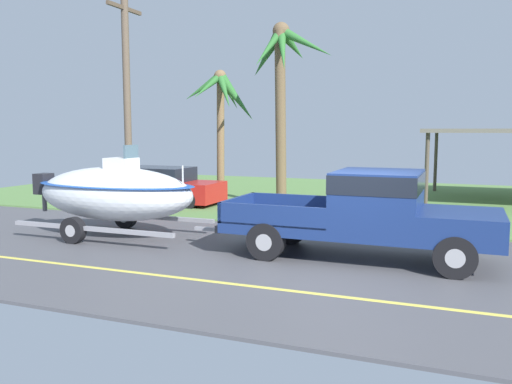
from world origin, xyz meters
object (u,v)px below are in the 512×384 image
at_px(pickup_truck_towing, 376,211).
at_px(palm_tree_near_left, 222,102).
at_px(boat_on_trailer, 114,193).
at_px(palm_tree_mid, 282,70).
at_px(parked_sedan_near, 161,186).
at_px(utility_pole, 127,98).

relative_size(pickup_truck_towing, palm_tree_near_left, 1.18).
distance_m(boat_on_trailer, palm_tree_mid, 7.69).
bearing_deg(palm_tree_near_left, boat_on_trailer, -86.30).
relative_size(pickup_truck_towing, parked_sedan_near, 1.34).
relative_size(boat_on_trailer, palm_tree_near_left, 1.14).
bearing_deg(pickup_truck_towing, parked_sedan_near, 147.44).
bearing_deg(boat_on_trailer, pickup_truck_towing, 0.00).
bearing_deg(pickup_truck_towing, utility_pole, 156.86).
distance_m(parked_sedan_near, palm_tree_mid, 6.08).
bearing_deg(pickup_truck_towing, palm_tree_mid, 124.05).
distance_m(boat_on_trailer, parked_sedan_near, 5.95).
distance_m(parked_sedan_near, utility_pole, 3.59).
bearing_deg(utility_pole, palm_tree_mid, 29.50).
xyz_separation_m(pickup_truck_towing, parked_sedan_near, (-8.71, 5.56, -0.38)).
height_order(palm_tree_mid, utility_pole, utility_pole).
height_order(boat_on_trailer, utility_pole, utility_pole).
relative_size(palm_tree_near_left, palm_tree_mid, 0.79).
bearing_deg(boat_on_trailer, parked_sedan_near, 110.46).
bearing_deg(palm_tree_mid, boat_on_trailer, -110.25).
xyz_separation_m(boat_on_trailer, parked_sedan_near, (-2.08, 5.56, -0.46)).
distance_m(pickup_truck_towing, palm_tree_near_left, 10.74).
distance_m(pickup_truck_towing, palm_tree_mid, 8.52).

